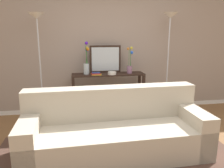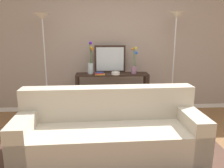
{
  "view_description": "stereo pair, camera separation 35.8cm",
  "coord_description": "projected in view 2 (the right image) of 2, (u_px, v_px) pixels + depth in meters",
  "views": [
    {
      "loc": [
        -0.75,
        -2.43,
        1.63
      ],
      "look_at": [
        -0.19,
        1.01,
        0.81
      ],
      "focal_mm": 35.79,
      "sensor_mm": 36.0,
      "label": 1
    },
    {
      "loc": [
        -0.39,
        -2.47,
        1.63
      ],
      "look_at": [
        -0.19,
        1.01,
        0.81
      ],
      "focal_mm": 35.79,
      "sensor_mm": 36.0,
      "label": 2
    }
  ],
  "objects": [
    {
      "name": "wall_mirror",
      "position": [
        110.0,
        59.0,
        4.39
      ],
      "size": [
        0.61,
        0.02,
        0.53
      ],
      "color": "black",
      "rests_on": "console_table"
    },
    {
      "name": "vase_short_flowers",
      "position": [
        134.0,
        65.0,
        4.27
      ],
      "size": [
        0.13,
        0.1,
        0.52
      ],
      "color": "gray",
      "rests_on": "console_table"
    },
    {
      "name": "ground_plane",
      "position": [
        132.0,
        166.0,
        2.8
      ],
      "size": [
        16.0,
        16.0,
        0.02
      ],
      "primitive_type": "cube",
      "color": "brown"
    },
    {
      "name": "area_rug",
      "position": [
        110.0,
        159.0,
        2.94
      ],
      "size": [
        3.24,
        1.72,
        0.01
      ],
      "color": "#51382D",
      "rests_on": "ground"
    },
    {
      "name": "book_row_under_console",
      "position": [
        93.0,
        112.0,
        4.47
      ],
      "size": [
        0.39,
        0.17,
        0.12
      ],
      "color": "silver",
      "rests_on": "ground"
    },
    {
      "name": "back_wall",
      "position": [
        118.0,
        45.0,
        4.56
      ],
      "size": [
        12.0,
        0.15,
        2.76
      ],
      "color": "white",
      "rests_on": "ground"
    },
    {
      "name": "floor_lamp_right",
      "position": [
        175.0,
        36.0,
        4.13
      ],
      "size": [
        0.28,
        0.28,
        1.98
      ],
      "color": "silver",
      "rests_on": "ground"
    },
    {
      "name": "couch",
      "position": [
        110.0,
        132.0,
        3.02
      ],
      "size": [
        2.44,
        0.94,
        0.88
      ],
      "color": "#BCB29E",
      "rests_on": "ground"
    },
    {
      "name": "fruit_bowl",
      "position": [
        116.0,
        73.0,
        4.21
      ],
      "size": [
        0.16,
        0.16,
        0.05
      ],
      "color": "silver",
      "rests_on": "console_table"
    },
    {
      "name": "console_table",
      "position": [
        112.0,
        87.0,
        4.38
      ],
      "size": [
        1.4,
        0.35,
        0.84
      ],
      "color": "black",
      "rests_on": "ground"
    },
    {
      "name": "floor_lamp_left",
      "position": [
        43.0,
        38.0,
        4.0
      ],
      "size": [
        0.28,
        0.28,
        1.95
      ],
      "color": "silver",
      "rests_on": "ground"
    },
    {
      "name": "vase_tall_flowers",
      "position": [
        91.0,
        63.0,
        4.25
      ],
      "size": [
        0.12,
        0.12,
        0.61
      ],
      "color": "silver",
      "rests_on": "console_table"
    },
    {
      "name": "book_stack",
      "position": [
        100.0,
        73.0,
        4.2
      ],
      "size": [
        0.2,
        0.13,
        0.05
      ],
      "color": "gold",
      "rests_on": "console_table"
    }
  ]
}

